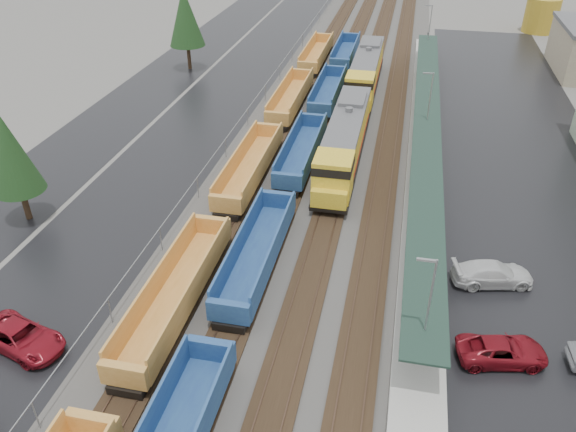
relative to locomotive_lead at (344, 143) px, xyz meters
name	(u,v)px	position (x,y,z in m)	size (l,w,h in m)	color
ballast_strip	(343,107)	(-2.00, 15.40, -2.47)	(20.00, 160.00, 0.08)	#302D2B
trackbed	(343,106)	(-2.00, 15.40, -2.36)	(14.60, 160.00, 0.22)	black
west_parking_lot	(223,97)	(-17.00, 15.40, -2.50)	(10.00, 160.00, 0.02)	black
west_road	(148,92)	(-27.00, 15.40, -2.50)	(9.00, 160.00, 0.02)	black
east_commuter_lot	(521,158)	(17.00, 5.40, -2.50)	(16.00, 100.00, 0.02)	black
station_platform	(424,143)	(7.50, 5.41, -1.78)	(3.00, 80.00, 8.00)	#9E9B93
chainlink_fence	(262,93)	(-11.50, 13.84, -0.90)	(0.08, 160.04, 2.02)	gray
tree_west_near	(11,154)	(-24.00, -14.60, 3.30)	(3.96, 3.96, 9.00)	#332316
tree_west_far	(185,17)	(-25.00, 25.40, 4.61)	(4.84, 4.84, 11.00)	#332316
locomotive_lead	(344,143)	(0.00, 0.00, 0.00)	(3.18, 20.97, 4.75)	black
locomotive_trail	(365,73)	(0.00, 21.00, 0.00)	(3.18, 20.97, 4.75)	black
well_string_yellow	(220,219)	(-8.00, -13.21, -1.30)	(2.77, 105.97, 2.45)	#BC8034
well_string_blue	(283,195)	(-4.00, -8.50, -1.30)	(2.78, 98.66, 2.46)	navy
storage_tank	(541,15)	(26.32, 57.13, 0.26)	(5.56, 5.56, 5.56)	#AE8B22
parked_car_west_c	(22,337)	(-15.76, -27.60, -1.73)	(5.64, 2.60, 1.57)	maroon
parked_car_east_b	(502,351)	(12.22, -22.66, -1.79)	(5.18, 2.39, 1.44)	maroon
parked_car_east_c	(493,274)	(12.32, -15.38, -1.71)	(5.54, 2.25, 1.61)	silver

